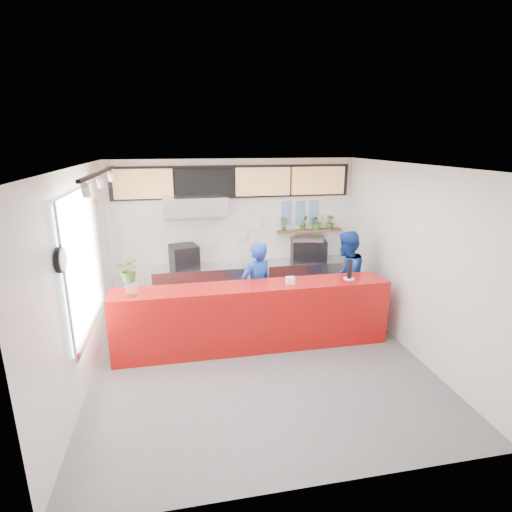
# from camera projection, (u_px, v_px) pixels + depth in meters

# --- Properties ---
(floor) EXTENTS (5.00, 5.00, 0.00)m
(floor) POSITION_uv_depth(u_px,v_px,m) (258.00, 359.00, 6.35)
(floor) COLOR slate
(floor) RESTS_ON ground
(ceiling) EXTENTS (5.00, 5.00, 0.00)m
(ceiling) POSITION_uv_depth(u_px,v_px,m) (259.00, 166.00, 5.51)
(ceiling) COLOR silver
(wall_back) EXTENTS (5.00, 0.00, 5.00)m
(wall_back) POSITION_uv_depth(u_px,v_px,m) (235.00, 233.00, 8.29)
(wall_back) COLOR white
(wall_back) RESTS_ON ground
(wall_left) EXTENTS (0.00, 5.00, 5.00)m
(wall_left) POSITION_uv_depth(u_px,v_px,m) (80.00, 280.00, 5.47)
(wall_left) COLOR white
(wall_left) RESTS_ON ground
(wall_right) EXTENTS (0.00, 5.00, 5.00)m
(wall_right) POSITION_uv_depth(u_px,v_px,m) (411.00, 260.00, 6.39)
(wall_right) COLOR white
(wall_right) RESTS_ON ground
(service_counter) EXTENTS (4.50, 0.60, 1.10)m
(service_counter) POSITION_uv_depth(u_px,v_px,m) (254.00, 317.00, 6.57)
(service_counter) COLOR #AD0F0C
(service_counter) RESTS_ON ground
(cream_band) EXTENTS (5.00, 0.02, 0.80)m
(cream_band) POSITION_uv_depth(u_px,v_px,m) (234.00, 179.00, 7.97)
(cream_band) COLOR beige
(cream_band) RESTS_ON wall_back
(prep_bench) EXTENTS (1.80, 0.60, 0.90)m
(prep_bench) POSITION_uv_depth(u_px,v_px,m) (199.00, 288.00, 8.15)
(prep_bench) COLOR #B2B5BA
(prep_bench) RESTS_ON ground
(panini_oven) EXTENTS (0.61, 0.61, 0.45)m
(panini_oven) POSITION_uv_depth(u_px,v_px,m) (184.00, 257.00, 7.91)
(panini_oven) COLOR black
(panini_oven) RESTS_ON prep_bench
(extraction_hood) EXTENTS (1.20, 0.70, 0.35)m
(extraction_hood) POSITION_uv_depth(u_px,v_px,m) (195.00, 205.00, 7.63)
(extraction_hood) COLOR #B2B5BA
(extraction_hood) RESTS_ON ceiling
(hood_lip) EXTENTS (1.20, 0.69, 0.31)m
(hood_lip) POSITION_uv_depth(u_px,v_px,m) (196.00, 216.00, 7.69)
(hood_lip) COLOR #B2B5BA
(hood_lip) RESTS_ON ceiling
(right_bench) EXTENTS (1.80, 0.60, 0.90)m
(right_bench) POSITION_uv_depth(u_px,v_px,m) (306.00, 280.00, 8.57)
(right_bench) COLOR #B2B5BA
(right_bench) RESTS_ON ground
(espresso_machine) EXTENTS (0.78, 0.61, 0.45)m
(espresso_machine) POSITION_uv_depth(u_px,v_px,m) (308.00, 250.00, 8.39)
(espresso_machine) COLOR black
(espresso_machine) RESTS_ON right_bench
(espresso_tray) EXTENTS (0.75, 0.66, 0.06)m
(espresso_tray) POSITION_uv_depth(u_px,v_px,m) (309.00, 238.00, 8.32)
(espresso_tray) COLOR silver
(espresso_tray) RESTS_ON espresso_machine
(herb_shelf) EXTENTS (1.40, 0.18, 0.04)m
(herb_shelf) POSITION_uv_depth(u_px,v_px,m) (310.00, 230.00, 8.49)
(herb_shelf) COLOR brown
(herb_shelf) RESTS_ON wall_back
(menu_board_far_left) EXTENTS (1.10, 0.10, 0.55)m
(menu_board_far_left) POSITION_uv_depth(u_px,v_px,m) (143.00, 184.00, 7.56)
(menu_board_far_left) COLOR tan
(menu_board_far_left) RESTS_ON wall_back
(menu_board_mid_left) EXTENTS (1.10, 0.10, 0.55)m
(menu_board_mid_left) POSITION_uv_depth(u_px,v_px,m) (205.00, 183.00, 7.77)
(menu_board_mid_left) COLOR black
(menu_board_mid_left) RESTS_ON wall_back
(menu_board_mid_right) EXTENTS (1.10, 0.10, 0.55)m
(menu_board_mid_right) POSITION_uv_depth(u_px,v_px,m) (263.00, 182.00, 7.99)
(menu_board_mid_right) COLOR tan
(menu_board_mid_right) RESTS_ON wall_back
(menu_board_far_right) EXTENTS (1.10, 0.10, 0.55)m
(menu_board_far_right) POSITION_uv_depth(u_px,v_px,m) (318.00, 181.00, 8.20)
(menu_board_far_right) COLOR tan
(menu_board_far_right) RESTS_ON wall_back
(soffit) EXTENTS (4.80, 0.04, 0.65)m
(soffit) POSITION_uv_depth(u_px,v_px,m) (234.00, 182.00, 7.96)
(soffit) COLOR black
(soffit) RESTS_ON wall_back
(window_pane) EXTENTS (0.04, 2.20, 1.90)m
(window_pane) POSITION_uv_depth(u_px,v_px,m) (85.00, 260.00, 5.70)
(window_pane) COLOR silver
(window_pane) RESTS_ON wall_left
(window_frame) EXTENTS (0.03, 2.30, 2.00)m
(window_frame) POSITION_uv_depth(u_px,v_px,m) (87.00, 260.00, 5.71)
(window_frame) COLOR #B2B5BA
(window_frame) RESTS_ON wall_left
(wall_clock_rim) EXTENTS (0.05, 0.30, 0.30)m
(wall_clock_rim) POSITION_uv_depth(u_px,v_px,m) (60.00, 260.00, 4.48)
(wall_clock_rim) COLOR black
(wall_clock_rim) RESTS_ON wall_left
(wall_clock_face) EXTENTS (0.02, 0.26, 0.26)m
(wall_clock_face) POSITION_uv_depth(u_px,v_px,m) (63.00, 260.00, 4.48)
(wall_clock_face) COLOR white
(wall_clock_face) RESTS_ON wall_left
(track_rail) EXTENTS (0.05, 2.40, 0.04)m
(track_rail) POSITION_uv_depth(u_px,v_px,m) (99.00, 173.00, 5.14)
(track_rail) COLOR black
(track_rail) RESTS_ON ceiling
(dec_plate_a) EXTENTS (0.24, 0.03, 0.24)m
(dec_plate_a) POSITION_uv_depth(u_px,v_px,m) (242.00, 221.00, 8.22)
(dec_plate_a) COLOR silver
(dec_plate_a) RESTS_ON wall_back
(dec_plate_b) EXTENTS (0.24, 0.03, 0.24)m
(dec_plate_b) POSITION_uv_depth(u_px,v_px,m) (256.00, 225.00, 8.30)
(dec_plate_b) COLOR silver
(dec_plate_b) RESTS_ON wall_back
(dec_plate_c) EXTENTS (0.24, 0.03, 0.24)m
(dec_plate_c) POSITION_uv_depth(u_px,v_px,m) (242.00, 235.00, 8.30)
(dec_plate_c) COLOR silver
(dec_plate_c) RESTS_ON wall_back
(dec_plate_d) EXTENTS (0.24, 0.03, 0.24)m
(dec_plate_d) POSITION_uv_depth(u_px,v_px,m) (259.00, 213.00, 8.24)
(dec_plate_d) COLOR silver
(dec_plate_d) RESTS_ON wall_back
(photo_frame_a) EXTENTS (0.20, 0.02, 0.25)m
(photo_frame_a) POSITION_uv_depth(u_px,v_px,m) (287.00, 207.00, 8.33)
(photo_frame_a) COLOR #598CBF
(photo_frame_a) RESTS_ON wall_back
(photo_frame_b) EXTENTS (0.20, 0.02, 0.25)m
(photo_frame_b) POSITION_uv_depth(u_px,v_px,m) (300.00, 207.00, 8.39)
(photo_frame_b) COLOR #598CBF
(photo_frame_b) RESTS_ON wall_back
(photo_frame_c) EXTENTS (0.20, 0.02, 0.25)m
(photo_frame_c) POSITION_uv_depth(u_px,v_px,m) (314.00, 206.00, 8.44)
(photo_frame_c) COLOR #598CBF
(photo_frame_c) RESTS_ON wall_back
(photo_frame_d) EXTENTS (0.20, 0.02, 0.25)m
(photo_frame_d) POSITION_uv_depth(u_px,v_px,m) (286.00, 219.00, 8.40)
(photo_frame_d) COLOR #598CBF
(photo_frame_d) RESTS_ON wall_back
(photo_frame_e) EXTENTS (0.20, 0.02, 0.25)m
(photo_frame_e) POSITION_uv_depth(u_px,v_px,m) (300.00, 219.00, 8.46)
(photo_frame_e) COLOR #598CBF
(photo_frame_e) RESTS_ON wall_back
(photo_frame_f) EXTENTS (0.20, 0.02, 0.25)m
(photo_frame_f) POSITION_uv_depth(u_px,v_px,m) (313.00, 218.00, 8.51)
(photo_frame_f) COLOR #598CBF
(photo_frame_f) RESTS_ON wall_back
(staff_center) EXTENTS (0.73, 0.62, 1.69)m
(staff_center) POSITION_uv_depth(u_px,v_px,m) (257.00, 289.00, 6.96)
(staff_center) COLOR #153795
(staff_center) RESTS_ON ground
(staff_right) EXTENTS (1.09, 1.06, 1.77)m
(staff_right) POSITION_uv_depth(u_px,v_px,m) (345.00, 278.00, 7.42)
(staff_right) COLOR #153795
(staff_right) RESTS_ON ground
(herb_a) EXTENTS (0.17, 0.12, 0.30)m
(herb_a) POSITION_uv_depth(u_px,v_px,m) (284.00, 224.00, 8.34)
(herb_a) COLOR #3D6C26
(herb_a) RESTS_ON herb_shelf
(herb_b) EXTENTS (0.19, 0.16, 0.31)m
(herb_b) POSITION_uv_depth(u_px,v_px,m) (304.00, 223.00, 8.41)
(herb_b) COLOR #3D6C26
(herb_b) RESTS_ON herb_shelf
(herb_c) EXTENTS (0.33, 0.30, 0.34)m
(herb_c) POSITION_uv_depth(u_px,v_px,m) (317.00, 222.00, 8.47)
(herb_c) COLOR #3D6C26
(herb_c) RESTS_ON herb_shelf
(herb_d) EXTENTS (0.19, 0.18, 0.29)m
(herb_d) POSITION_uv_depth(u_px,v_px,m) (330.00, 222.00, 8.53)
(herb_d) COLOR #3D6C26
(herb_d) RESTS_ON herb_shelf
(glass_vase) EXTENTS (0.19, 0.19, 0.22)m
(glass_vase) POSITION_uv_depth(u_px,v_px,m) (131.00, 289.00, 5.96)
(glass_vase) COLOR white
(glass_vase) RESTS_ON service_counter
(basil_vase) EXTENTS (0.37, 0.33, 0.38)m
(basil_vase) POSITION_uv_depth(u_px,v_px,m) (130.00, 270.00, 5.88)
(basil_vase) COLOR #3D6C26
(basil_vase) RESTS_ON glass_vase
(napkin_holder) EXTENTS (0.14, 0.09, 0.12)m
(napkin_holder) POSITION_uv_depth(u_px,v_px,m) (290.00, 281.00, 6.45)
(napkin_holder) COLOR white
(napkin_holder) RESTS_ON service_counter
(white_plate) EXTENTS (0.22, 0.22, 0.01)m
(white_plate) POSITION_uv_depth(u_px,v_px,m) (349.00, 279.00, 6.71)
(white_plate) COLOR white
(white_plate) RESTS_ON service_counter
(pepper_mill) EXTENTS (0.10, 0.10, 0.31)m
(pepper_mill) POSITION_uv_depth(u_px,v_px,m) (350.00, 269.00, 6.67)
(pepper_mill) COLOR black
(pepper_mill) RESTS_ON white_plate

